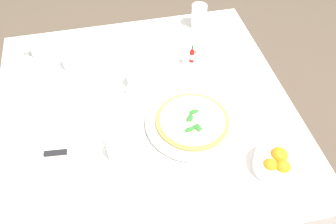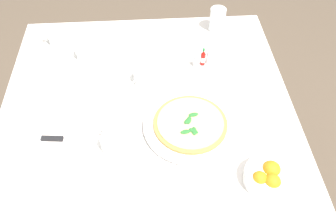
{
  "view_description": "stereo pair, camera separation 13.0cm",
  "coord_description": "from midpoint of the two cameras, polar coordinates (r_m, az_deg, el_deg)",
  "views": [
    {
      "loc": [
        0.11,
        0.89,
        1.75
      ],
      "look_at": [
        -0.08,
        0.06,
        0.77
      ],
      "focal_mm": 37.89,
      "sensor_mm": 36.0,
      "label": 1
    },
    {
      "loc": [
        -0.02,
        0.91,
        1.75
      ],
      "look_at": [
        -0.08,
        0.06,
        0.77
      ],
      "focal_mm": 37.89,
      "sensor_mm": 36.0,
      "label": 2
    }
  ],
  "objects": [
    {
      "name": "ground_plane",
      "position": [
        1.97,
        -0.44,
        -13.66
      ],
      "size": [
        8.0,
        8.0,
        0.0
      ],
      "primitive_type": "plane",
      "color": "brown"
    },
    {
      "name": "dining_table",
      "position": [
        1.45,
        -0.59,
        -2.44
      ],
      "size": [
        1.11,
        1.11,
        0.75
      ],
      "color": "white",
      "rests_on": "ground_plane"
    },
    {
      "name": "pizza_plate",
      "position": [
        1.27,
        6.5,
        -2.35
      ],
      "size": [
        0.34,
        0.34,
        0.02
      ],
      "color": "white",
      "rests_on": "dining_table"
    },
    {
      "name": "pizza",
      "position": [
        1.26,
        6.56,
        -1.97
      ],
      "size": [
        0.26,
        0.26,
        0.02
      ],
      "color": "#C68E47",
      "rests_on": "pizza_plate"
    },
    {
      "name": "coffee_cup_back_corner",
      "position": [
        1.55,
        -10.85,
        9.16
      ],
      "size": [
        0.13,
        0.13,
        0.07
      ],
      "color": "white",
      "rests_on": "dining_table"
    },
    {
      "name": "coffee_cup_far_left",
      "position": [
        1.65,
        -15.23,
        11.22
      ],
      "size": [
        0.13,
        0.13,
        0.07
      ],
      "color": "white",
      "rests_on": "dining_table"
    },
    {
      "name": "coffee_cup_far_right",
      "position": [
        1.21,
        -5.96,
        -5.29
      ],
      "size": [
        0.13,
        0.13,
        0.06
      ],
      "color": "white",
      "rests_on": "dining_table"
    },
    {
      "name": "coffee_cup_near_left",
      "position": [
        1.41,
        -1.34,
        5.39
      ],
      "size": [
        0.13,
        0.13,
        0.06
      ],
      "color": "white",
      "rests_on": "dining_table"
    },
    {
      "name": "water_glass_center_back",
      "position": [
        1.7,
        10.16,
        14.09
      ],
      "size": [
        0.07,
        0.07,
        0.11
      ],
      "color": "white",
      "rests_on": "dining_table"
    },
    {
      "name": "napkin_folded",
      "position": [
        1.28,
        -17.28,
        -4.62
      ],
      "size": [
        0.23,
        0.15,
        0.02
      ],
      "rotation": [
        0.0,
        0.0,
        -0.12
      ],
      "color": "white",
      "rests_on": "dining_table"
    },
    {
      "name": "dinner_knife",
      "position": [
        1.27,
        -17.54,
        -4.24
      ],
      "size": [
        0.2,
        0.04,
        0.01
      ],
      "rotation": [
        0.0,
        0.0,
        -0.1
      ],
      "color": "silver",
      "rests_on": "napkin_folded"
    },
    {
      "name": "citrus_bowl",
      "position": [
        1.19,
        18.84,
        -10.05
      ],
      "size": [
        0.15,
        0.15,
        0.07
      ],
      "color": "white",
      "rests_on": "dining_table"
    },
    {
      "name": "hot_sauce_bottle",
      "position": [
        1.5,
        8.15,
        8.48
      ],
      "size": [
        0.02,
        0.02,
        0.08
      ],
      "color": "#B7140F",
      "rests_on": "dining_table"
    },
    {
      "name": "salt_shaker",
      "position": [
        1.5,
        7.11,
        7.95
      ],
      "size": [
        0.03,
        0.03,
        0.06
      ],
      "color": "white",
      "rests_on": "dining_table"
    },
    {
      "name": "pepper_shaker",
      "position": [
        1.52,
        9.1,
        8.49
      ],
      "size": [
        0.03,
        0.03,
        0.06
      ],
      "color": "white",
      "rests_on": "dining_table"
    }
  ]
}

